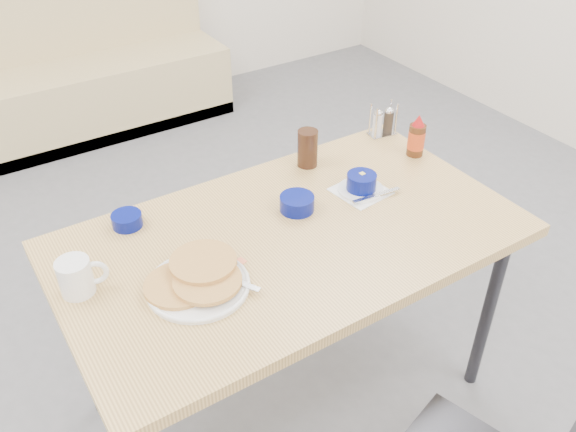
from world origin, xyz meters
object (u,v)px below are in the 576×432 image
grits_setting (361,184)px  syrup_bottle (417,138)px  condiment_caddy (383,124)px  butter_bowl (297,203)px  pancake_plate (197,280)px  dining_table (291,249)px  coffee_mug (77,276)px  booth_bench (72,78)px  amber_tumbler (308,148)px  creamer_bowl (127,220)px

grits_setting → syrup_bottle: size_ratio=1.23×
condiment_caddy → butter_bowl: bearing=-148.1°
condiment_caddy → pancake_plate: bearing=-149.7°
dining_table → coffee_mug: bearing=171.5°
condiment_caddy → booth_bench: bearing=114.4°
condiment_caddy → dining_table: bearing=-143.9°
dining_table → amber_tumbler: 0.43m
booth_bench → pancake_plate: booth_bench is taller
grits_setting → syrup_bottle: syrup_bottle is taller
booth_bench → butter_bowl: (0.08, -2.44, 0.43)m
creamer_bowl → butter_bowl: butter_bowl is taller
coffee_mug → amber_tumbler: size_ratio=0.98×
grits_setting → butter_bowl: grits_setting is taller
booth_bench → dining_table: 2.56m
pancake_plate → condiment_caddy: condiment_caddy is taller
creamer_bowl → condiment_caddy: bearing=1.9°
creamer_bowl → amber_tumbler: (0.67, 0.00, 0.05)m
booth_bench → condiment_caddy: size_ratio=14.90×
condiment_caddy → syrup_bottle: 0.19m
booth_bench → condiment_caddy: booth_bench is taller
coffee_mug → grits_setting: bearing=-1.6°
syrup_bottle → coffee_mug: bearing=-177.1°
coffee_mug → amber_tumbler: 0.91m
pancake_plate → grits_setting: size_ratio=1.44×
grits_setting → condiment_caddy: condiment_caddy is taller
coffee_mug → syrup_bottle: size_ratio=0.83×
coffee_mug → syrup_bottle: (1.26, 0.06, 0.02)m
amber_tumbler → condiment_caddy: 0.37m
dining_table → syrup_bottle: (0.64, 0.15, 0.13)m
grits_setting → butter_bowl: bearing=173.0°
butter_bowl → condiment_caddy: size_ratio=0.87×
creamer_bowl → butter_bowl: size_ratio=0.84×
creamer_bowl → pancake_plate: bearing=-80.4°
dining_table → pancake_plate: 0.36m
grits_setting → booth_bench: bearing=97.4°
booth_bench → amber_tumbler: size_ratio=14.08×
pancake_plate → coffee_mug: bearing=151.0°
dining_table → syrup_bottle: bearing=13.6°
amber_tumbler → condiment_caddy: amber_tumbler is taller
pancake_plate → booth_bench: bearing=82.5°
syrup_bottle → grits_setting: bearing=-164.4°
grits_setting → condiment_caddy: (0.32, 0.27, 0.02)m
pancake_plate → coffee_mug: coffee_mug is taller
grits_setting → coffee_mug: bearing=178.4°
pancake_plate → condiment_caddy: (0.98, 0.40, 0.02)m
creamer_bowl → coffee_mug: bearing=-135.0°
coffee_mug → grits_setting: coffee_mug is taller
dining_table → grits_setting: bearing=11.5°
butter_bowl → syrup_bottle: bearing=6.2°
dining_table → condiment_caddy: size_ratio=10.98×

